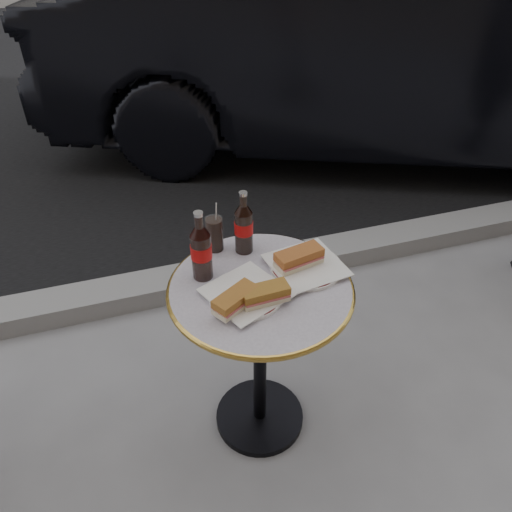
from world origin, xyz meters
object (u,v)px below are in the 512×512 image
object	(u,v)px
bistro_table	(260,360)
cola_bottle_right	(244,222)
cola_bottle_left	(201,246)
parked_car	(380,42)
plate_right	(306,267)
plate_left	(246,294)
cola_glass	(214,234)

from	to	relation	value
bistro_table	cola_bottle_right	world-z (taller)	cola_bottle_right
cola_bottle_left	parked_car	world-z (taller)	parked_car
plate_right	cola_bottle_left	distance (m)	0.37
plate_left	parked_car	distance (m)	2.91
plate_right	cola_bottle_left	size ratio (longest dim) A/B	0.97
plate_left	cola_glass	xyz separation A→B (m)	(-0.03, 0.28, 0.06)
plate_left	parked_car	bearing A→B (deg)	53.19
parked_car	plate_left	bearing A→B (deg)	166.11
cola_glass	bistro_table	bearing A→B (deg)	-69.36
bistro_table	plate_right	distance (m)	0.42
cola_bottle_right	cola_glass	distance (m)	0.12
bistro_table	cola_bottle_right	distance (m)	0.53
cola_bottle_right	cola_glass	bearing A→B (deg)	157.15
plate_right	cola_bottle_right	xyz separation A→B (m)	(-0.17, 0.16, 0.11)
plate_right	plate_left	bearing A→B (deg)	-162.85
bistro_table	parked_car	world-z (taller)	parked_car
bistro_table	cola_bottle_right	xyz separation A→B (m)	(0.00, 0.21, 0.49)
bistro_table	cola_bottle_left	world-z (taller)	cola_bottle_left
plate_left	plate_right	world-z (taller)	same
plate_right	bistro_table	bearing A→B (deg)	-167.04
plate_left	cola_glass	world-z (taller)	cola_glass
cola_bottle_right	cola_glass	size ratio (longest dim) A/B	1.87
cola_bottle_left	cola_bottle_right	distance (m)	0.20
cola_glass	cola_bottle_right	bearing A→B (deg)	-22.85
plate_right	cola_bottle_left	xyz separation A→B (m)	(-0.35, 0.07, 0.12)
cola_bottle_left	cola_bottle_right	xyz separation A→B (m)	(0.17, 0.10, -0.01)
bistro_table	cola_glass	distance (m)	0.50
plate_right	cola_bottle_right	size ratio (longest dim) A/B	1.03
cola_glass	plate_right	bearing A→B (deg)	-37.23
plate_right	cola_glass	bearing A→B (deg)	142.77
cola_glass	parked_car	size ratio (longest dim) A/B	0.03
bistro_table	cola_glass	size ratio (longest dim) A/B	5.68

